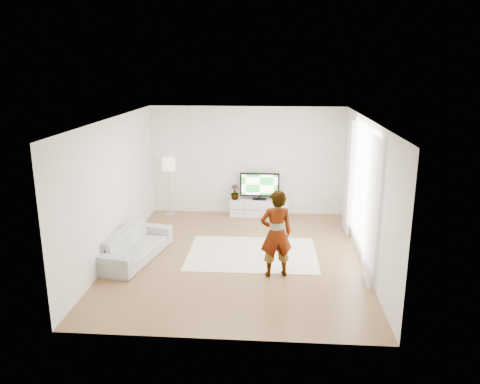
# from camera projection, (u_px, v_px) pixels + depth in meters

# --- Properties ---
(floor) EXTENTS (6.00, 6.00, 0.00)m
(floor) POSITION_uv_depth(u_px,v_px,m) (238.00, 257.00, 9.58)
(floor) COLOR olive
(floor) RESTS_ON ground
(ceiling) EXTENTS (6.00, 6.00, 0.00)m
(ceiling) POSITION_uv_depth(u_px,v_px,m) (238.00, 119.00, 8.85)
(ceiling) COLOR white
(ceiling) RESTS_ON wall_back
(wall_left) EXTENTS (0.02, 6.00, 2.80)m
(wall_left) POSITION_uv_depth(u_px,v_px,m) (114.00, 188.00, 9.39)
(wall_left) COLOR white
(wall_left) RESTS_ON floor
(wall_right) EXTENTS (0.02, 6.00, 2.80)m
(wall_right) POSITION_uv_depth(u_px,v_px,m) (366.00, 193.00, 9.03)
(wall_right) COLOR white
(wall_right) RESTS_ON floor
(wall_back) EXTENTS (5.00, 0.02, 2.80)m
(wall_back) POSITION_uv_depth(u_px,v_px,m) (247.00, 161.00, 12.10)
(wall_back) COLOR white
(wall_back) RESTS_ON floor
(wall_front) EXTENTS (5.00, 0.02, 2.80)m
(wall_front) POSITION_uv_depth(u_px,v_px,m) (220.00, 248.00, 6.33)
(wall_front) COLOR white
(wall_front) RESTS_ON floor
(window) EXTENTS (0.01, 2.60, 2.50)m
(window) POSITION_uv_depth(u_px,v_px,m) (363.00, 187.00, 9.31)
(window) COLOR white
(window) RESTS_ON wall_right
(curtain_near) EXTENTS (0.04, 0.70, 2.60)m
(curtain_near) POSITION_uv_depth(u_px,v_px,m) (371.00, 211.00, 8.09)
(curtain_near) COLOR white
(curtain_near) RESTS_ON floor
(curtain_far) EXTENTS (0.04, 0.70, 2.60)m
(curtain_far) POSITION_uv_depth(u_px,v_px,m) (349.00, 177.00, 10.59)
(curtain_far) COLOR white
(curtain_far) RESTS_ON floor
(media_console) EXTENTS (1.51, 0.43, 0.43)m
(media_console) POSITION_uv_depth(u_px,v_px,m) (259.00, 208.00, 12.16)
(media_console) COLOR silver
(media_console) RESTS_ON floor
(television) EXTENTS (1.01, 0.20, 0.71)m
(television) POSITION_uv_depth(u_px,v_px,m) (260.00, 185.00, 12.03)
(television) COLOR black
(television) RESTS_ON media_console
(game_console) EXTENTS (0.05, 0.17, 0.22)m
(game_console) POSITION_uv_depth(u_px,v_px,m) (285.00, 196.00, 12.03)
(game_console) COLOR white
(game_console) RESTS_ON media_console
(potted_plant) EXTENTS (0.22, 0.22, 0.38)m
(potted_plant) POSITION_uv_depth(u_px,v_px,m) (235.00, 192.00, 12.10)
(potted_plant) COLOR #3F7238
(potted_plant) RESTS_ON media_console
(rug) EXTENTS (2.68, 1.94, 0.01)m
(rug) POSITION_uv_depth(u_px,v_px,m) (252.00, 254.00, 9.71)
(rug) COLOR beige
(rug) RESTS_ON floor
(player) EXTENTS (0.68, 0.52, 1.64)m
(player) POSITION_uv_depth(u_px,v_px,m) (276.00, 234.00, 8.50)
(player) COLOR #334772
(player) RESTS_ON rug
(sofa) EXTENTS (1.16, 2.14, 0.59)m
(sofa) POSITION_uv_depth(u_px,v_px,m) (135.00, 245.00, 9.41)
(sofa) COLOR #B5B5B0
(sofa) RESTS_ON floor
(floor_lamp) EXTENTS (0.34, 0.34, 1.51)m
(floor_lamp) POSITION_uv_depth(u_px,v_px,m) (169.00, 167.00, 11.99)
(floor_lamp) COLOR silver
(floor_lamp) RESTS_ON floor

